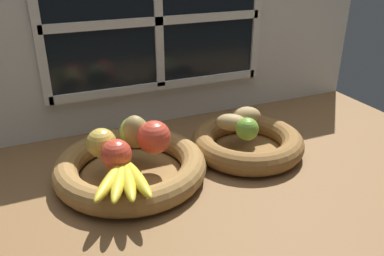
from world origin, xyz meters
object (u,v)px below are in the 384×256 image
apple_golden_left (102,143)px  apple_red_front (116,155)px  apple_red_right (154,137)px  banana_bunch_front (124,179)px  apple_green_back (134,131)px  pear_brown (135,132)px  fruit_bowl_right (247,142)px  fruit_bowl_left (131,167)px  lime_near (247,129)px  potato_oblong (231,122)px  potato_back (246,116)px

apple_golden_left → apple_red_front: bearing=-74.4°
apple_red_right → banana_bunch_front: (-10.03, -10.52, -2.61)cm
apple_red_right → apple_green_back: size_ratio=1.09×
pear_brown → fruit_bowl_right: bearing=-6.2°
fruit_bowl_left → lime_near: lime_near is taller
apple_red_right → pear_brown: pear_brown is taller
apple_red_front → potato_oblong: apple_red_front is taller
fruit_bowl_right → apple_green_back: (-28.94, 4.57, 6.75)cm
pear_brown → banana_bunch_front: size_ratio=0.48×
fruit_bowl_right → apple_golden_left: apple_golden_left is taller
apple_red_right → pear_brown: 5.40cm
apple_golden_left → potato_back: 39.43cm
fruit_bowl_left → apple_red_right: 9.24cm
apple_red_front → lime_near: apple_red_front is taller
apple_red_front → potato_oblong: size_ratio=0.81×
potato_back → lime_near: 9.09cm
potato_back → apple_golden_left: bearing=-176.6°
pear_brown → lime_near: bearing=-14.5°
pear_brown → banana_bunch_front: pear_brown is taller
apple_green_back → apple_red_front: bearing=-125.5°
fruit_bowl_left → potato_oblong: bearing=5.5°
pear_brown → potato_oblong: bearing=-1.1°
apple_golden_left → pear_brown: size_ratio=0.84×
fruit_bowl_right → potato_back: potato_back is taller
fruit_bowl_right → apple_golden_left: (-37.43, 1.87, 6.57)cm
pear_brown → potato_back: bearing=2.0°
fruit_bowl_right → potato_oblong: 6.91cm
apple_red_front → banana_bunch_front: apple_red_front is taller
apple_red_front → apple_red_right: (9.79, 3.66, 0.55)cm
banana_bunch_front → apple_red_right: bearing=46.4°
potato_oblong → apple_red_right: bearing=-170.4°
apple_red_front → potato_oblong: (32.13, 7.45, -1.18)cm
banana_bunch_front → potato_back: size_ratio=2.15×
banana_bunch_front → lime_near: size_ratio=2.96×
pear_brown → lime_near: size_ratio=1.42×
banana_bunch_front → potato_back: potato_back is taller
apple_golden_left → potato_oblong: 34.01cm
potato_back → banana_bunch_front: bearing=-157.2°
fruit_bowl_right → apple_red_front: 36.49cm
potato_oblong → potato_back: 5.60cm
apple_green_back → lime_near: apple_green_back is taller
pear_brown → potato_oblong: pear_brown is taller
apple_red_front → banana_bunch_front: bearing=-92.0°
apple_red_front → apple_green_back: (6.65, 9.33, 0.22)cm
fruit_bowl_right → fruit_bowl_left: bearing=180.0°
fruit_bowl_right → banana_bunch_front: (-35.82, -11.62, 4.47)cm
apple_red_front → banana_bunch_front: size_ratio=0.40×
potato_oblong → apple_green_back: bearing=175.8°
potato_back → apple_green_back: bearing=179.4°
fruit_bowl_right → pear_brown: pear_brown is taller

